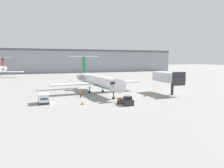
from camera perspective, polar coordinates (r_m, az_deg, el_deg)
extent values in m
plane|color=gray|center=(45.15, 4.17, -5.49)|extent=(600.00, 600.00, 0.00)
cube|color=#8C939E|center=(161.02, -14.52, 5.61)|extent=(180.00, 16.00, 15.20)
cube|color=#4C515B|center=(161.14, -14.60, 8.53)|extent=(180.00, 16.80, 1.20)
cylinder|color=white|center=(60.27, -3.57, 0.79)|extent=(4.41, 21.82, 3.08)
cone|color=white|center=(49.28, 1.52, -0.47)|extent=(3.22, 2.65, 3.08)
cube|color=black|center=(50.09, 1.02, 0.27)|extent=(2.65, 0.86, 0.44)
cone|color=white|center=(72.04, -7.18, 1.67)|extent=(2.97, 3.55, 2.77)
cube|color=#19723F|center=(60.37, -3.56, -0.16)|extent=(3.97, 19.64, 0.20)
cube|color=white|center=(64.23, 2.06, 0.52)|extent=(11.45, 3.84, 0.36)
cube|color=white|center=(59.19, -10.43, -0.09)|extent=(11.45, 3.84, 0.36)
cylinder|color=#ADADB7|center=(69.54, -4.48, 1.85)|extent=(1.98, 3.06, 1.80)
cylinder|color=#ADADB7|center=(68.06, -8.19, 1.70)|extent=(1.98, 3.06, 1.80)
cube|color=#19723F|center=(72.47, -7.39, 5.03)|extent=(0.38, 2.21, 5.35)
cube|color=white|center=(72.45, -7.42, 7.15)|extent=(9.73, 2.39, 0.20)
cylinder|color=black|center=(51.61, 0.41, -2.92)|extent=(0.24, 0.24, 1.86)
cylinder|color=black|center=(51.74, 0.41, -3.72)|extent=(0.80, 0.80, 0.40)
cylinder|color=black|center=(61.45, -5.86, -1.45)|extent=(0.24, 0.24, 1.86)
cylinder|color=black|center=(61.55, -5.85, -2.12)|extent=(0.80, 0.80, 0.40)
cylinder|color=black|center=(62.84, -2.41, -1.24)|extent=(0.24, 0.24, 1.86)
cylinder|color=black|center=(62.94, -2.40, -1.90)|extent=(0.80, 0.80, 0.40)
cube|color=#2D2D33|center=(45.56, 3.68, -4.62)|extent=(1.83, 3.94, 1.18)
cube|color=black|center=(44.62, 4.16, -3.63)|extent=(1.28, 1.42, 0.70)
cube|color=black|center=(47.28, 2.71, -4.43)|extent=(1.65, 0.30, 0.71)
cube|color=#232326|center=(48.87, -17.43, -4.59)|extent=(2.08, 3.70, 0.45)
cube|color=silver|center=(48.68, -17.47, -3.38)|extent=(2.08, 3.70, 1.64)
cube|color=navy|center=(46.85, -17.32, -3.75)|extent=(1.46, 0.04, 0.36)
cube|color=#232838|center=(45.03, 1.55, -4.97)|extent=(0.32, 0.20, 0.83)
cube|color=orange|center=(44.89, 1.56, -4.04)|extent=(0.40, 0.24, 0.66)
sphere|color=tan|center=(44.81, 1.56, -3.48)|extent=(0.24, 0.24, 0.24)
cube|color=#232838|center=(54.52, -8.21, -3.01)|extent=(0.32, 0.20, 0.88)
cube|color=orange|center=(54.39, -8.22, -2.19)|extent=(0.40, 0.24, 0.69)
sphere|color=tan|center=(54.32, -8.23, -1.70)|extent=(0.26, 0.26, 0.26)
cube|color=black|center=(46.18, -7.78, -5.24)|extent=(0.64, 0.64, 0.04)
cone|color=orange|center=(46.12, -7.78, -4.85)|extent=(0.46, 0.46, 0.60)
cube|color=black|center=(56.13, 8.55, -3.17)|extent=(0.65, 0.65, 0.04)
cone|color=orange|center=(56.06, 8.56, -2.75)|extent=(0.47, 0.47, 0.79)
cone|color=white|center=(142.18, -26.63, 3.50)|extent=(4.20, 4.64, 3.15)
cube|color=white|center=(125.92, -25.40, 2.91)|extent=(14.72, 7.58, 0.36)
cylinder|color=#ADADB7|center=(137.40, -26.30, 3.62)|extent=(2.84, 3.48, 2.00)
cube|color=maroon|center=(142.79, -26.59, 5.21)|extent=(0.92, 2.16, 5.00)
cube|color=white|center=(142.78, -26.64, 6.22)|extent=(9.11, 4.54, 0.20)
cylinder|color=#2D2D33|center=(59.67, 15.45, -1.23)|extent=(0.70, 0.70, 3.20)
cube|color=silver|center=(61.75, 13.89, 1.77)|extent=(2.60, 9.85, 2.60)
cube|color=#2D2D33|center=(57.33, 17.06, 1.33)|extent=(3.20, 1.20, 3.38)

